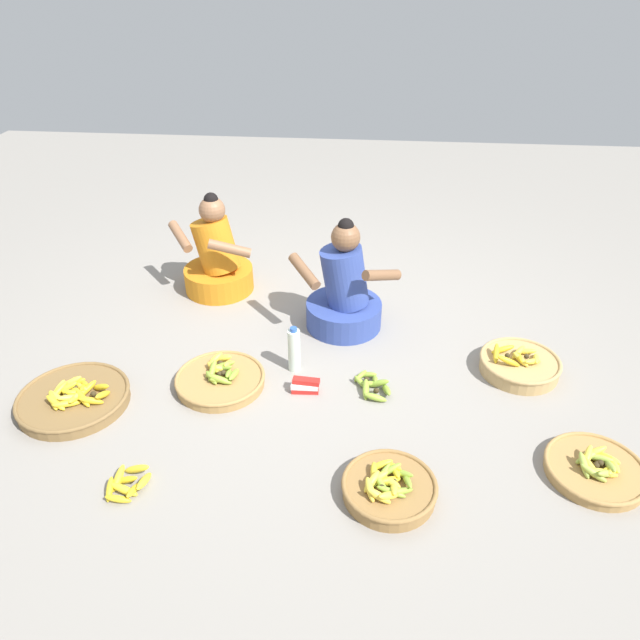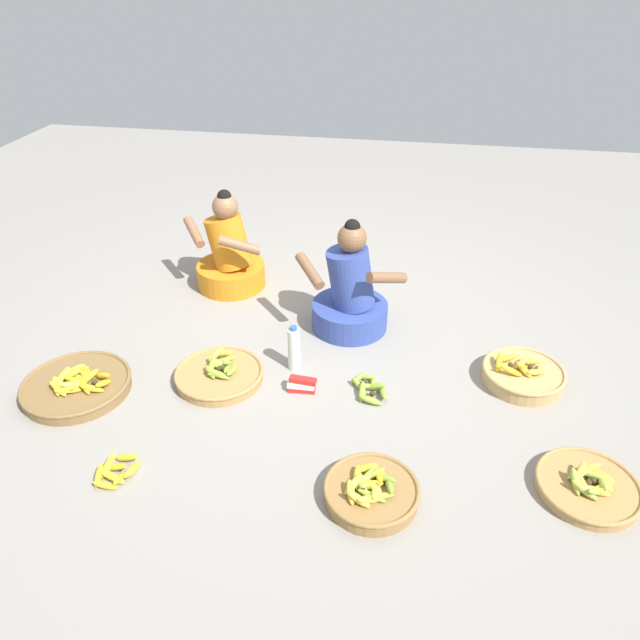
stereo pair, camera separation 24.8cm
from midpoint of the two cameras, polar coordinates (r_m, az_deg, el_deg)
The scene contains 12 objects.
ground_plane at distance 3.89m, azimuth 2.34°, elevation -2.84°, with size 10.00×10.00×0.00m, color gray.
vendor_woman_front at distance 3.99m, azimuth 4.71°, elevation 2.41°, with size 0.76×0.52×0.80m.
vendor_woman_behind at distance 4.54m, azimuth -7.21°, elevation 6.05°, with size 0.68×0.53×0.78m.
banana_basket_front_center at distance 3.82m, azimuth 20.79°, elevation -4.97°, with size 0.49×0.49×0.17m.
banana_basket_near_vendor at distance 3.74m, azimuth -20.73°, elevation -5.93°, with size 0.63×0.63×0.15m.
banana_basket_back_center at distance 3.63m, azimuth -7.78°, elevation -5.21°, with size 0.54×0.54×0.14m.
banana_basket_mid_left at distance 2.94m, azimuth 7.48°, elevation -16.15°, with size 0.46×0.46×0.15m.
banana_basket_front_left at distance 3.27m, azimuth 26.56°, elevation -14.21°, with size 0.50×0.50×0.13m.
loose_bananas_back_right at distance 3.53m, azimuth 6.82°, elevation -6.60°, with size 0.24×0.28×0.09m.
loose_bananas_front_right at distance 3.16m, azimuth -16.94°, elevation -13.82°, with size 0.20×0.23×0.09m.
water_bottle at distance 3.63m, azimuth -0.58°, elevation -2.83°, with size 0.08×0.08×0.31m.
packet_carton_stack at distance 3.51m, azimuth 0.27°, elevation -6.35°, with size 0.17×0.07×0.09m.
Camera 2 is at (0.52, -3.13, 2.24)m, focal length 33.11 mm.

